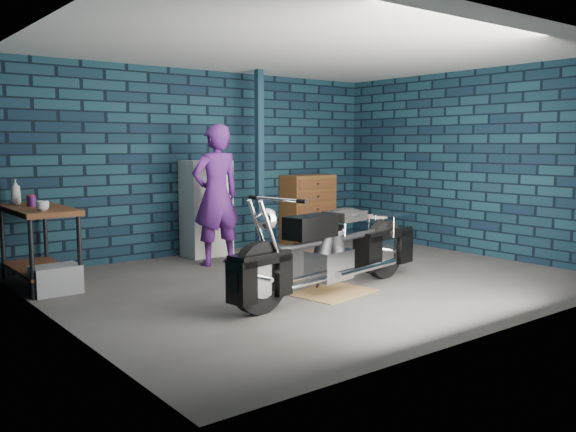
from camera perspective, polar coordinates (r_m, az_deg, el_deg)
name	(u,v)px	position (r m, az deg, el deg)	size (l,w,h in m)	color
ground	(316,280)	(7.33, 2.63, -6.04)	(6.00, 6.00, 0.00)	#4E4B49
room_walls	(288,121)	(7.59, -0.03, 8.87)	(6.02, 5.01, 2.71)	black
support_post	(259,163)	(9.04, -2.69, 5.01)	(0.10, 0.10, 2.70)	#122B3B
workbench	(39,246)	(7.54, -22.24, -2.65)	(0.60, 1.40, 0.91)	brown
drip_mat	(333,292)	(6.75, 4.21, -7.12)	(0.87, 0.65, 0.01)	brown
motorcycle	(333,243)	(6.64, 4.25, -2.51)	(2.52, 0.68, 1.11)	black
person	(216,195)	(8.21, -6.74, 1.95)	(0.69, 0.45, 1.88)	#531F74
storage_bin	(56,280)	(7.13, -20.90, -5.58)	(0.49, 0.35, 0.31)	#92949A
locker	(207,208)	(8.92, -7.63, 0.71)	(0.65, 0.46, 1.39)	silver
tool_chest	(309,209)	(10.03, 1.94, 0.65)	(0.84, 0.47, 1.12)	brown
shop_stool	(377,235)	(9.12, 8.29, -1.73)	(0.32, 0.32, 0.58)	#C1AE92
cup_a	(43,206)	(7.03, -21.98, 0.89)	(0.14, 0.14, 0.11)	#C1AE92
mug_purple	(32,201)	(7.57, -22.82, 1.28)	(0.09, 0.09, 0.12)	#501863
mug_red	(30,200)	(7.72, -22.95, 1.38)	(0.09, 0.09, 0.12)	#A01E15
bottle	(16,192)	(7.91, -24.13, 2.10)	(0.12, 0.12, 0.30)	#92949A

